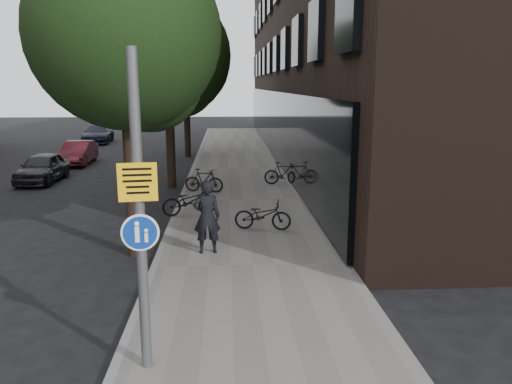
{
  "coord_description": "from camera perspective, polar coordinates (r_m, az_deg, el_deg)",
  "views": [
    {
      "loc": [
        -0.32,
        -7.47,
        4.15
      ],
      "look_at": [
        0.27,
        2.52,
        2.0
      ],
      "focal_mm": 35.0,
      "sensor_mm": 36.0,
      "label": 1
    }
  ],
  "objects": [
    {
      "name": "ground",
      "position": [
        8.55,
        -0.85,
        -16.91
      ],
      "size": [
        120.0,
        120.0,
        0.0
      ],
      "primitive_type": "plane",
      "color": "black",
      "rests_on": "ground"
    },
    {
      "name": "sidewalk",
      "position": [
        17.95,
        -1.49,
        -1.03
      ],
      "size": [
        4.5,
        60.0,
        0.12
      ],
      "primitive_type": "cube",
      "color": "slate",
      "rests_on": "ground"
    },
    {
      "name": "curb_edge",
      "position": [
        18.02,
        -8.66,
        -1.1
      ],
      "size": [
        0.15,
        60.0,
        0.13
      ],
      "primitive_type": "cube",
      "color": "slate",
      "rests_on": "ground"
    },
    {
      "name": "street_tree_near",
      "position": [
        12.35,
        -14.27,
        16.23
      ],
      "size": [
        4.4,
        4.4,
        7.5
      ],
      "color": "black",
      "rests_on": "ground"
    },
    {
      "name": "street_tree_mid",
      "position": [
        20.75,
        -9.83,
        14.63
      ],
      "size": [
        5.0,
        5.0,
        7.8
      ],
      "color": "black",
      "rests_on": "ground"
    },
    {
      "name": "street_tree_far",
      "position": [
        29.71,
        -7.9,
        13.89
      ],
      "size": [
        5.0,
        5.0,
        7.8
      ],
      "color": "black",
      "rests_on": "ground"
    },
    {
      "name": "signpost",
      "position": [
        7.03,
        -13.15,
        -2.6
      ],
      "size": [
        0.52,
        0.15,
        4.52
      ],
      "rotation": [
        0.0,
        0.0,
        0.11
      ],
      "color": "#595B5E",
      "rests_on": "sidewalk"
    },
    {
      "name": "pedestrian",
      "position": [
        12.15,
        -5.65,
        -2.84
      ],
      "size": [
        0.7,
        0.49,
        1.81
      ],
      "primitive_type": "imported",
      "rotation": [
        0.0,
        0.0,
        3.24
      ],
      "color": "black",
      "rests_on": "sidewalk"
    },
    {
      "name": "parked_bike_facade_near",
      "position": [
        14.14,
        0.77,
        -2.65
      ],
      "size": [
        1.69,
        0.86,
        0.84
      ],
      "primitive_type": "imported",
      "rotation": [
        0.0,
        0.0,
        1.38
      ],
      "color": "black",
      "rests_on": "sidewalk"
    },
    {
      "name": "parked_bike_facade_far",
      "position": [
        20.57,
        3.13,
        2.15
      ],
      "size": [
        1.59,
        0.61,
        0.94
      ],
      "primitive_type": "imported",
      "rotation": [
        0.0,
        0.0,
        1.46
      ],
      "color": "black",
      "rests_on": "sidewalk"
    },
    {
      "name": "parked_bike_curb_near",
      "position": [
        15.84,
        -7.61,
        -1.02
      ],
      "size": [
        1.82,
        1.0,
        0.91
      ],
      "primitive_type": "imported",
      "rotation": [
        0.0,
        0.0,
        1.82
      ],
      "color": "black",
      "rests_on": "sidewalk"
    },
    {
      "name": "parked_bike_curb_far",
      "position": [
        19.17,
        -5.97,
        1.32
      ],
      "size": [
        1.57,
        0.81,
        0.91
      ],
      "primitive_type": "imported",
      "rotation": [
        0.0,
        0.0,
        1.31
      ],
      "color": "black",
      "rests_on": "sidewalk"
    },
    {
      "name": "parked_car_near",
      "position": [
        23.58,
        -23.22,
        2.57
      ],
      "size": [
        1.53,
        3.72,
        1.26
      ],
      "primitive_type": "imported",
      "rotation": [
        0.0,
        0.0,
        -0.01
      ],
      "color": "black",
      "rests_on": "ground"
    },
    {
      "name": "parked_car_mid",
      "position": [
        28.26,
        -19.63,
        4.25
      ],
      "size": [
        1.39,
        3.74,
        1.22
      ],
      "primitive_type": "imported",
      "rotation": [
        0.0,
        0.0,
        0.03
      ],
      "color": "#581922",
      "rests_on": "ground"
    },
    {
      "name": "parked_car_far",
      "position": [
        38.51,
        -17.59,
        6.38
      ],
      "size": [
        2.18,
        4.63,
        1.3
      ],
      "primitive_type": "imported",
      "rotation": [
        0.0,
        0.0,
        0.08
      ],
      "color": "#1D2134",
      "rests_on": "ground"
    }
  ]
}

